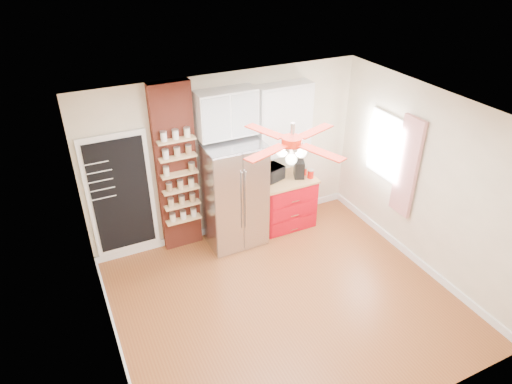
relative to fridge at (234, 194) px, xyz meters
name	(u,v)px	position (x,y,z in m)	size (l,w,h in m)	color
floor	(285,301)	(0.05, -1.63, -0.88)	(4.50, 4.50, 0.00)	brown
ceiling	(293,119)	(0.05, -1.63, 1.83)	(4.50, 4.50, 0.00)	white
wall_back	(227,157)	(0.05, 0.37, 0.48)	(4.50, 0.02, 2.70)	beige
wall_front	(397,334)	(0.05, -3.63, 0.48)	(4.50, 0.02, 2.70)	beige
wall_left	(102,273)	(-2.20, -1.63, 0.48)	(0.02, 4.00, 2.70)	beige
wall_right	(426,183)	(2.30, -1.63, 0.48)	(0.02, 4.00, 2.70)	beige
chalkboard	(121,196)	(-1.65, 0.33, 0.23)	(0.95, 0.05, 1.95)	white
brick_pillar	(176,170)	(-0.80, 0.29, 0.48)	(0.60, 0.16, 2.70)	brown
fridge	(234,194)	(0.00, 0.00, 0.00)	(0.90, 0.70, 1.75)	silver
upper_glass_cabinet	(226,113)	(0.00, 0.20, 1.27)	(0.90, 0.35, 0.70)	white
red_cabinet	(286,202)	(0.97, 0.05, -0.42)	(0.94, 0.64, 0.90)	#AF0613
upper_shelf_unit	(283,120)	(0.97, 0.22, 1.00)	(0.90, 0.30, 1.15)	white
window	(386,146)	(2.28, -0.73, 0.68)	(0.04, 0.75, 1.05)	white
curtain	(407,167)	(2.23, -1.28, 0.57)	(0.06, 0.40, 1.55)	#AA1618
ceiling_fan	(292,142)	(0.05, -1.63, 1.55)	(1.40, 1.40, 0.44)	silver
toaster_oven	(270,174)	(0.70, 0.13, 0.14)	(0.42, 0.29, 0.23)	black
coffee_maker	(299,169)	(1.18, 0.02, 0.17)	(0.16, 0.22, 0.29)	black
canister_left	(311,174)	(1.34, -0.09, 0.09)	(0.10, 0.10, 0.14)	#B7120A
canister_right	(304,171)	(1.30, 0.06, 0.09)	(0.11, 0.11, 0.12)	red
pantry_jar_oats	(166,171)	(-0.99, 0.15, 0.56)	(0.09, 0.09, 0.13)	beige
pantry_jar_beans	(192,167)	(-0.61, 0.13, 0.56)	(0.09, 0.09, 0.12)	#997C4E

